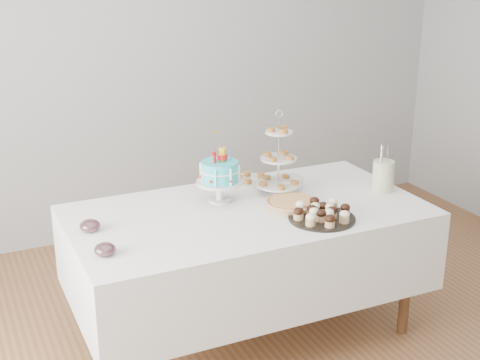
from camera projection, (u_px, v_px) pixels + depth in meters
name	position (u px, v px, depth m)	size (l,w,h in m)	color
floor	(271.00, 360.00, 3.62)	(5.00, 5.00, 0.00)	brown
walls	(275.00, 118.00, 3.17)	(5.04, 4.04, 2.70)	#A1A4A6
table	(247.00, 248.00, 3.69)	(1.92, 1.02, 0.77)	silver
birthday_cake	(220.00, 183.00, 3.69)	(0.26, 0.26, 0.40)	silver
cupcake_tray	(322.00, 212.00, 3.47)	(0.35, 0.35, 0.08)	black
pie	(291.00, 203.00, 3.63)	(0.28, 0.28, 0.04)	tan
tiered_stand	(279.00, 159.00, 3.79)	(0.25, 0.25, 0.49)	silver
plate_stack	(289.00, 183.00, 3.93)	(0.17, 0.17, 0.07)	silver
pastry_plate	(251.00, 179.00, 4.04)	(0.25, 0.25, 0.04)	silver
jam_bowl_a	(105.00, 250.00, 3.07)	(0.10, 0.10, 0.06)	silver
jam_bowl_b	(90.00, 226.00, 3.33)	(0.10, 0.10, 0.06)	silver
utensil_pitcher	(383.00, 175.00, 3.86)	(0.13, 0.12, 0.27)	white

